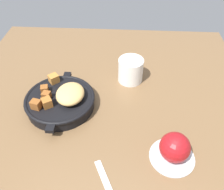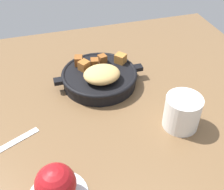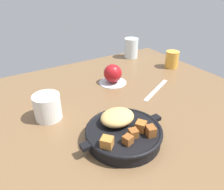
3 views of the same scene
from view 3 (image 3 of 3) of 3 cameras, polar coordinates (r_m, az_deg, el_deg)
The scene contains 8 objects.
ground_plane at distance 76.53cm, azimuth 0.08°, elevation -5.22°, with size 115.65×100.47×2.40cm, color brown.
cast_iron_skillet at distance 62.88cm, azimuth 2.92°, elevation -9.55°, with size 26.30×22.01×7.76cm.
saucer_plate at distance 95.43cm, azimuth 0.19°, elevation 3.38°, with size 11.96×11.96×0.60cm, color #B7BABF.
red_apple at distance 93.63cm, azimuth 0.20°, elevation 5.71°, with size 7.87×7.87×7.87cm, color maroon.
butter_knife at distance 91.54cm, azimuth 11.56°, elevation 1.44°, with size 21.21×1.60×0.36cm, color silver.
water_glass_tall at distance 124.46cm, azimuth 5.03°, elevation 12.17°, with size 7.61×7.61×10.71cm, color silver.
juice_glass_amber at distance 114.49cm, azimuth 15.42°, elevation 8.99°, with size 6.51×6.51×8.28cm, color gold.
ceramic_mug_white at distance 73.69cm, azimuth -16.57°, elevation -3.03°, with size 8.74×8.74×8.55cm, color silver.
Camera 3 is at (-32.96, -53.40, 42.60)cm, focal length 34.88 mm.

